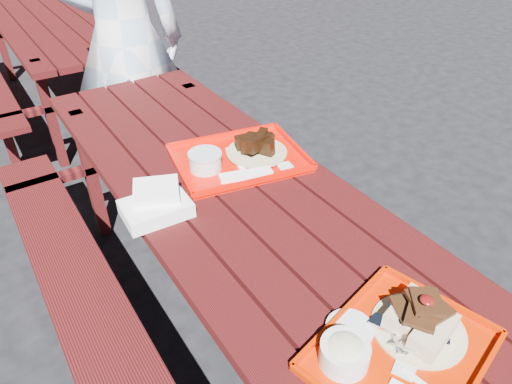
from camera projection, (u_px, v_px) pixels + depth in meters
ground at (238, 322)px, 2.09m from camera, size 60.00×60.00×0.00m
picnic_table_near at (235, 228)px, 1.77m from camera, size 1.41×2.40×0.75m
picnic_table_far at (54, 42)px, 3.67m from camera, size 1.41×2.40×0.75m
near_tray at (395, 341)px, 1.08m from camera, size 0.50×0.43×0.14m
far_tray at (238, 157)px, 1.79m from camera, size 0.56×0.47×0.08m
white_cloth at (156, 204)px, 1.52m from camera, size 0.23×0.20×0.09m
person at (124, 40)px, 2.56m from camera, size 0.79×0.67×1.83m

